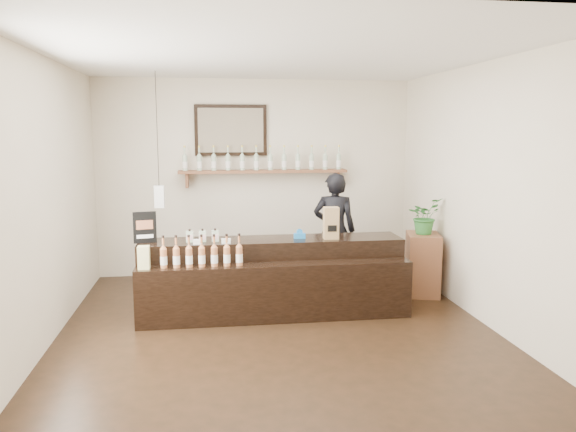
# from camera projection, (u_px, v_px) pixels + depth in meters

# --- Properties ---
(ground) EXTENTS (5.00, 5.00, 0.00)m
(ground) POSITION_uv_depth(u_px,v_px,m) (277.00, 330.00, 5.90)
(ground) COLOR black
(ground) RESTS_ON ground
(room_shell) EXTENTS (5.00, 5.00, 5.00)m
(room_shell) POSITION_uv_depth(u_px,v_px,m) (277.00, 168.00, 5.64)
(room_shell) COLOR beige
(room_shell) RESTS_ON ground
(back_wall_decor) EXTENTS (2.66, 0.96, 1.69)m
(back_wall_decor) POSITION_uv_depth(u_px,v_px,m) (246.00, 153.00, 7.93)
(back_wall_decor) COLOR brown
(back_wall_decor) RESTS_ON ground
(counter) EXTENTS (3.01, 0.80, 0.99)m
(counter) POSITION_uv_depth(u_px,v_px,m) (272.00, 279.00, 6.41)
(counter) COLOR black
(counter) RESTS_ON ground
(promo_sign) EXTENTS (0.25, 0.07, 0.35)m
(promo_sign) POSITION_uv_depth(u_px,v_px,m) (145.00, 227.00, 6.20)
(promo_sign) COLOR black
(promo_sign) RESTS_ON counter
(paper_bag) EXTENTS (0.17, 0.13, 0.37)m
(paper_bag) POSITION_uv_depth(u_px,v_px,m) (331.00, 223.00, 6.43)
(paper_bag) COLOR #9D794B
(paper_bag) RESTS_ON counter
(tape_dispenser) EXTENTS (0.13, 0.05, 0.11)m
(tape_dispenser) POSITION_uv_depth(u_px,v_px,m) (300.00, 235.00, 6.47)
(tape_dispenser) COLOR blue
(tape_dispenser) RESTS_ON counter
(side_cabinet) EXTENTS (0.51, 0.62, 0.78)m
(side_cabinet) POSITION_uv_depth(u_px,v_px,m) (423.00, 264.00, 7.15)
(side_cabinet) COLOR brown
(side_cabinet) RESTS_ON ground
(potted_plant) EXTENTS (0.54, 0.52, 0.46)m
(potted_plant) POSITION_uv_depth(u_px,v_px,m) (424.00, 216.00, 7.05)
(potted_plant) COLOR #2C6F2E
(potted_plant) RESTS_ON side_cabinet
(shopkeeper) EXTENTS (0.72, 0.57, 1.73)m
(shopkeeper) POSITION_uv_depth(u_px,v_px,m) (334.00, 223.00, 7.42)
(shopkeeper) COLOR black
(shopkeeper) RESTS_ON ground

